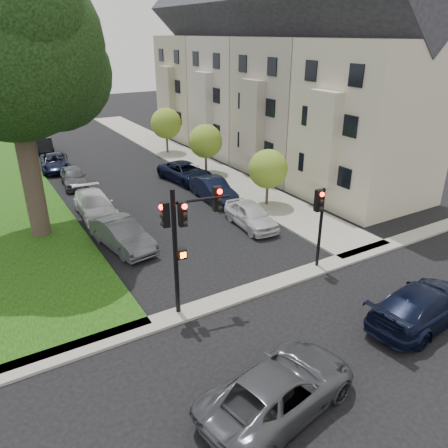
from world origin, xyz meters
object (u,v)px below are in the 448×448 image
small_tree_a (268,169)px  car_parked_6 (95,205)px  traffic_signal_secondary (320,214)px  car_parked_9 (45,146)px  car_parked_1 (214,189)px  car_cross_far (423,305)px  car_parked_5 (122,235)px  small_tree_b (206,141)px  traffic_signal_main (184,228)px  car_parked_0 (251,215)px  car_parked_7 (74,177)px  car_parked_8 (55,162)px  car_cross_near (279,389)px  small_tree_c (166,123)px  car_parked_2 (186,172)px  eucalyptus (6,46)px

small_tree_a → car_parked_6: 10.88m
traffic_signal_secondary → car_parked_9: size_ratio=1.02×
car_parked_1 → car_parked_9: 20.29m
car_cross_far → car_parked_5: car_cross_far is taller
small_tree_a → small_tree_b: bearing=90.0°
traffic_signal_main → car_cross_far: traffic_signal_main is taller
car_parked_0 → car_parked_1: (0.32, 4.90, 0.02)m
car_parked_7 → car_parked_8: size_ratio=0.87×
car_cross_near → small_tree_a: bearing=-46.0°
traffic_signal_secondary → car_parked_9: 30.33m
traffic_signal_main → car_cross_far: size_ratio=0.99×
car_parked_0 → car_parked_7: 14.44m
traffic_signal_secondary → car_parked_0: (0.13, 5.63, -2.07)m
small_tree_a → small_tree_b: small_tree_b is taller
small_tree_c → car_parked_8: 10.25m
traffic_signal_main → car_parked_7: 18.46m
car_parked_9 → car_cross_far: bearing=-71.1°
small_tree_c → car_parked_9: 11.62m
car_cross_far → car_parked_7: 24.73m
traffic_signal_secondary → car_cross_near: bearing=-138.6°
traffic_signal_secondary → car_parked_6: size_ratio=0.82×
car_parked_2 → traffic_signal_secondary: bearing=-101.7°
traffic_signal_main → car_cross_far: 9.58m
car_parked_5 → car_parked_0: bearing=-18.6°
car_cross_near → car_parked_8: car_cross_near is taller
car_parked_0 → car_parked_1: car_parked_1 is taller
eucalyptus → small_tree_b: size_ratio=3.64×
car_cross_far → car_parked_9: 35.56m
car_cross_far → car_cross_near: bearing=88.2°
traffic_signal_secondary → car_cross_far: 5.70m
small_tree_c → car_cross_far: size_ratio=0.78×
eucalyptus → small_tree_a: eucalyptus is taller
small_tree_c → traffic_signal_secondary: bearing=-96.9°
small_tree_a → car_parked_9: bearing=114.1°
car_parked_7 → car_parked_8: car_parked_7 is taller
car_cross_far → car_parked_1: size_ratio=1.19×
small_tree_c → car_parked_0: size_ratio=0.99×
car_cross_far → car_parked_8: car_cross_far is taller
car_parked_5 → small_tree_c: bearing=49.3°
traffic_signal_secondary → small_tree_a: bearing=70.0°
small_tree_c → car_parked_1: 13.24m
car_parked_5 → small_tree_a: bearing=-3.7°
small_tree_c → car_cross_far: (-2.16, -28.68, -1.98)m
car_cross_far → car_parked_2: (-0.05, 20.34, -0.07)m
traffic_signal_main → car_parked_0: size_ratio=1.26×
car_parked_0 → car_parked_2: (0.50, 9.42, -0.01)m
traffic_signal_main → car_parked_8: bearing=91.1°
car_parked_8 → car_parked_9: (0.36, 6.34, -0.00)m
car_parked_1 → car_parked_6: 7.66m
traffic_signal_main → car_parked_5: (-0.37, 6.71, -2.88)m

